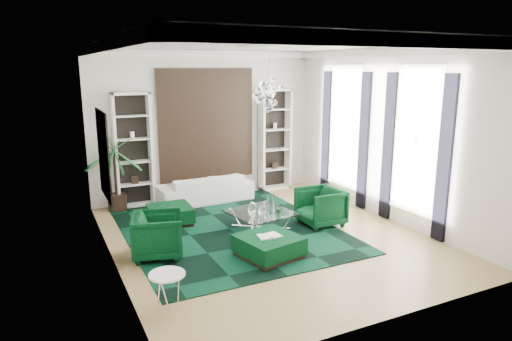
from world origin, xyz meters
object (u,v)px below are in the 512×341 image
sofa (205,188)px  side_table (168,290)px  armchair_left (158,235)px  ottoman_side (170,215)px  ottoman_front (269,247)px  coffee_table (261,221)px  armchair_right (320,207)px  palm (115,162)px

sofa → side_table: size_ratio=4.60×
armchair_left → ottoman_side: bearing=-7.1°
ottoman_side → side_table: (-1.00, -3.46, 0.05)m
ottoman_side → ottoman_front: (1.12, -2.54, 0.00)m
side_table → armchair_left: bearing=79.8°
coffee_table → side_table: (-2.61, -2.22, 0.04)m
sofa → armchair_left: armchair_left is taller
armchair_right → palm: 4.92m
armchair_right → ottoman_side: (-2.95, 1.47, -0.21)m
coffee_table → palm: (-2.48, 2.76, 0.99)m
sofa → side_table: (-2.26, -4.74, -0.10)m
ottoman_side → armchair_right: bearing=-26.5°
armchair_right → palm: (-3.82, 2.99, 0.79)m
side_table → ottoman_front: bearing=23.4°
sofa → ottoman_front: (-0.14, -3.82, -0.15)m
ottoman_side → ottoman_front: size_ratio=0.90×
armchair_left → side_table: (-0.33, -1.84, -0.16)m
ottoman_side → palm: palm is taller
coffee_table → armchair_right: bearing=-9.8°
side_table → palm: 5.07m
ottoman_front → sofa: bearing=87.9°
ottoman_front → armchair_right: bearing=30.3°
coffee_table → ottoman_side: 2.03m
sofa → palm: 2.31m
armchair_right → palm: palm is taller
armchair_right → ottoman_front: bearing=-58.9°
coffee_table → ottoman_front: (-0.49, -1.30, -0.01)m
sofa → palm: bearing=-8.9°
ottoman_side → sofa: bearing=45.3°
armchair_right → coffee_table: armchair_right is taller
coffee_table → ottoman_side: coffee_table is taller
sofa → ottoman_side: size_ratio=2.66×
coffee_table → sofa: bearing=97.8°
armchair_right → ottoman_side: armchair_right is taller
armchair_left → armchair_right: (3.62, 0.15, 0.00)m
armchair_left → coffee_table: (2.28, 0.38, -0.20)m
ottoman_side → side_table: 3.60m
coffee_table → palm: bearing=132.0°
coffee_table → palm: palm is taller
sofa → coffee_table: (0.34, -2.52, -0.14)m
sofa → ottoman_side: bearing=42.9°
sofa → ottoman_front: 3.82m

